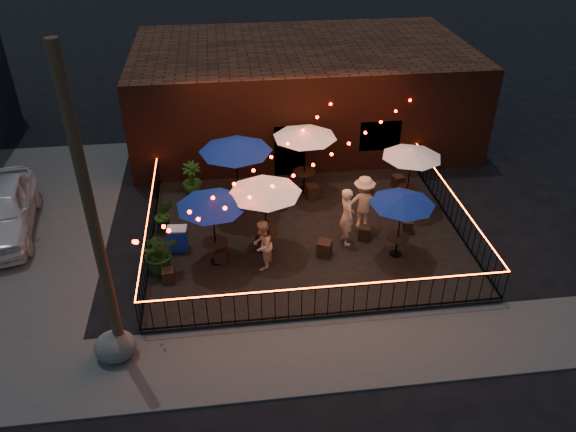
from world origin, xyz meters
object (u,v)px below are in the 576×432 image
at_px(cafe_table_1, 235,147).
at_px(boulder, 115,346).
at_px(cafe_table_0, 212,202).
at_px(cafe_table_3, 305,133).
at_px(cafe_table_2, 265,188).
at_px(cooler, 178,239).
at_px(cafe_table_5, 412,153).
at_px(utility_pole, 94,224).
at_px(cafe_table_4, 403,200).

bearing_deg(cafe_table_1, boulder, -118.26).
xyz_separation_m(cafe_table_0, cafe_table_3, (3.31, 3.95, 0.16)).
relative_size(cafe_table_2, boulder, 2.53).
bearing_deg(cooler, cafe_table_1, 49.63).
bearing_deg(cafe_table_1, cafe_table_3, 23.81).
xyz_separation_m(cafe_table_2, cafe_table_5, (5.17, 2.02, -0.17)).
bearing_deg(cafe_table_1, cooler, -134.03).
xyz_separation_m(utility_pole, cafe_table_0, (2.46, 3.41, -1.70)).
xyz_separation_m(cafe_table_3, cafe_table_5, (3.43, -1.52, -0.24)).
height_order(cafe_table_1, cafe_table_4, cafe_table_1).
relative_size(utility_pole, cooler, 9.95).
relative_size(cafe_table_0, cafe_table_4, 1.11).
distance_m(cafe_table_0, cafe_table_1, 2.99).
relative_size(cafe_table_2, cafe_table_3, 0.84).
bearing_deg(cooler, cafe_table_5, 15.43).
xyz_separation_m(cafe_table_2, cooler, (-2.75, 0.37, -1.84)).
bearing_deg(cooler, utility_pole, -103.32).
distance_m(cafe_table_1, cafe_table_3, 2.72).
height_order(cafe_table_0, cafe_table_3, cafe_table_3).
bearing_deg(cafe_table_4, utility_pole, -159.11).
bearing_deg(boulder, utility_pole, 32.43).
bearing_deg(cafe_table_2, cafe_table_5, 21.36).
distance_m(cafe_table_3, cooler, 5.82).
bearing_deg(boulder, cooler, 71.81).
relative_size(cafe_table_0, cafe_table_3, 0.89).
height_order(cafe_table_3, cooler, cafe_table_3).
relative_size(utility_pole, cafe_table_2, 3.26).
height_order(cafe_table_1, cafe_table_3, cafe_table_1).
bearing_deg(cafe_table_3, cooler, -144.75).
bearing_deg(cafe_table_3, cafe_table_0, -129.96).
bearing_deg(utility_pole, boulder, -147.57).
relative_size(cafe_table_2, cafe_table_5, 1.08).
bearing_deg(cafe_table_0, utility_pole, -125.76).
height_order(cafe_table_2, cafe_table_3, cafe_table_3).
height_order(utility_pole, cafe_table_1, utility_pole).
bearing_deg(cafe_table_4, cooler, 170.55).
relative_size(cafe_table_4, cafe_table_5, 1.03).
height_order(utility_pole, cafe_table_0, utility_pole).
bearing_deg(utility_pole, cafe_table_0, 54.24).
distance_m(cafe_table_0, cafe_table_5, 7.17).
distance_m(cafe_table_5, cooler, 8.26).
bearing_deg(boulder, cafe_table_3, 51.63).
height_order(cafe_table_0, cafe_table_1, cafe_table_1).
distance_m(cafe_table_1, cafe_table_2, 2.57).
bearing_deg(utility_pole, cafe_table_1, 62.32).
height_order(cafe_table_0, cafe_table_4, cafe_table_0).
relative_size(cafe_table_2, cooler, 3.06).
height_order(cafe_table_0, cooler, cafe_table_0).
height_order(utility_pole, cafe_table_5, utility_pole).
height_order(cafe_table_2, cafe_table_4, cafe_table_2).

